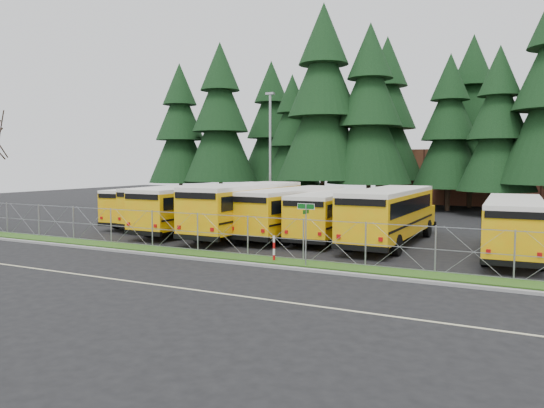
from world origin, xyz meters
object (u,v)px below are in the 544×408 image
(bus_1, at_px, (185,207))
(bus_5, at_px, (333,215))
(street_sign, at_px, (306,221))
(bus_0, at_px, (155,206))
(bus_3, at_px, (249,210))
(striped_bollard, at_px, (274,249))
(bus_6, at_px, (391,217))
(light_standard, at_px, (270,151))
(bus_east, at_px, (514,228))
(bus_2, at_px, (197,209))
(bus_4, at_px, (295,213))

(bus_1, xyz_separation_m, bus_5, (11.42, -0.67, -0.04))
(bus_1, xyz_separation_m, street_sign, (13.34, -9.19, 0.58))
(bus_0, distance_m, bus_3, 9.42)
(bus_5, bearing_deg, striped_bollard, -91.58)
(bus_5, distance_m, striped_bollard, 8.12)
(street_sign, bearing_deg, bus_6, 77.76)
(bus_1, relative_size, bus_6, 0.93)
(street_sign, xyz_separation_m, light_standard, (-10.34, 16.53, 3.47))
(bus_1, xyz_separation_m, bus_6, (15.06, -1.25, 0.12))
(bus_east, xyz_separation_m, striped_bollard, (-9.87, -6.38, -0.83))
(bus_0, xyz_separation_m, bus_6, (17.97, -1.41, 0.20))
(bus_3, height_order, light_standard, light_standard)
(street_sign, distance_m, light_standard, 19.80)
(bus_2, xyz_separation_m, light_standard, (0.71, 9.22, 3.99))
(bus_0, relative_size, bus_east, 0.96)
(bus_1, height_order, light_standard, light_standard)
(bus_2, height_order, bus_6, bus_6)
(bus_east, bearing_deg, bus_0, 171.36)
(bus_1, height_order, bus_5, bus_1)
(striped_bollard, bearing_deg, bus_6, 64.83)
(bus_0, relative_size, striped_bollard, 8.73)
(bus_5, distance_m, bus_6, 3.69)
(bus_5, relative_size, striped_bollard, 9.01)
(bus_4, height_order, bus_6, bus_6)
(bus_0, bearing_deg, striped_bollard, -37.45)
(street_sign, bearing_deg, bus_5, 102.69)
(bus_0, height_order, bus_3, bus_3)
(bus_3, bearing_deg, bus_4, 19.19)
(bus_east, distance_m, striped_bollard, 11.79)
(striped_bollard, bearing_deg, bus_0, 148.31)
(bus_0, bearing_deg, bus_6, -10.25)
(bus_2, distance_m, street_sign, 13.26)
(bus_0, xyz_separation_m, bus_4, (11.94, -1.10, 0.13))
(striped_bollard, bearing_deg, bus_3, 127.50)
(bus_3, relative_size, bus_5, 1.15)
(bus_0, distance_m, striped_bollard, 16.99)
(bus_5, bearing_deg, bus_3, -168.93)
(bus_6, xyz_separation_m, striped_bollard, (-3.53, -7.51, -0.97))
(bus_5, distance_m, light_standard, 12.32)
(bus_6, distance_m, street_sign, 8.14)
(bus_0, bearing_deg, bus_5, -9.09)
(bus_4, bearing_deg, bus_3, -156.60)
(bus_4, distance_m, bus_6, 6.04)
(bus_0, xyz_separation_m, bus_1, (2.91, -0.16, 0.08))
(bus_3, height_order, bus_5, bus_3)
(bus_4, bearing_deg, striped_bollard, -68.09)
(bus_east, bearing_deg, bus_6, 167.27)
(bus_2, bearing_deg, striped_bollard, -36.34)
(bus_east, bearing_deg, light_standard, 149.49)
(bus_5, relative_size, bus_6, 0.90)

